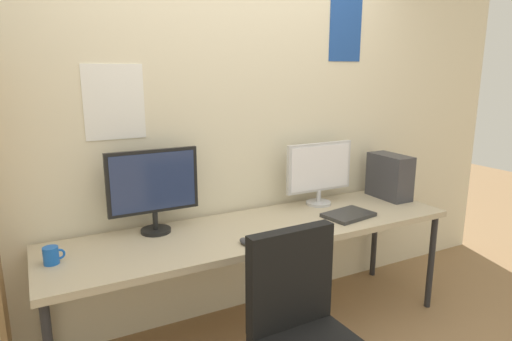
% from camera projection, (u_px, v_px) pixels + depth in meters
% --- Properties ---
extents(wall_back, '(4.99, 0.11, 2.60)m').
position_uv_depth(wall_back, '(231.00, 129.00, 2.98)').
color(wall_back, beige).
rests_on(wall_back, ground_plane).
extents(desk, '(2.59, 0.68, 0.74)m').
position_uv_depth(desk, '(260.00, 234.00, 2.75)').
color(desk, tan).
rests_on(desk, ground_plane).
extents(monitor_left, '(0.54, 0.18, 0.51)m').
position_uv_depth(monitor_left, '(153.00, 186.00, 2.59)').
color(monitor_left, black).
rests_on(monitor_left, desk).
extents(monitor_right, '(0.53, 0.18, 0.45)m').
position_uv_depth(monitor_right, '(319.00, 171.00, 3.14)').
color(monitor_right, silver).
rests_on(monitor_right, desk).
extents(pc_tower, '(0.17, 0.34, 0.33)m').
position_uv_depth(pc_tower, '(390.00, 176.00, 3.33)').
color(pc_tower, '#38383D').
rests_on(pc_tower, desk).
extents(keyboard_main, '(0.32, 0.13, 0.02)m').
position_uv_depth(keyboard_main, '(279.00, 237.00, 2.54)').
color(keyboard_main, '#38383D').
rests_on(keyboard_main, desk).
extents(computer_mouse, '(0.06, 0.10, 0.03)m').
position_uv_depth(computer_mouse, '(245.00, 241.00, 2.47)').
color(computer_mouse, '#38383D').
rests_on(computer_mouse, desk).
extents(laptop_closed, '(0.35, 0.27, 0.02)m').
position_uv_depth(laptop_closed, '(348.00, 215.00, 2.93)').
color(laptop_closed, '#2D2D2D').
rests_on(laptop_closed, desk).
extents(coffee_mug, '(0.11, 0.08, 0.09)m').
position_uv_depth(coffee_mug, '(52.00, 255.00, 2.21)').
color(coffee_mug, blue).
rests_on(coffee_mug, desk).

